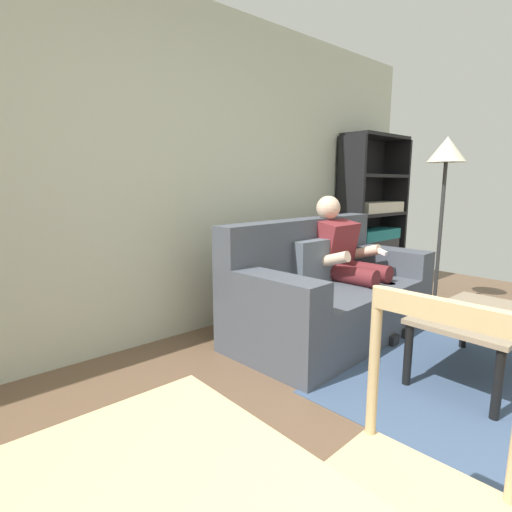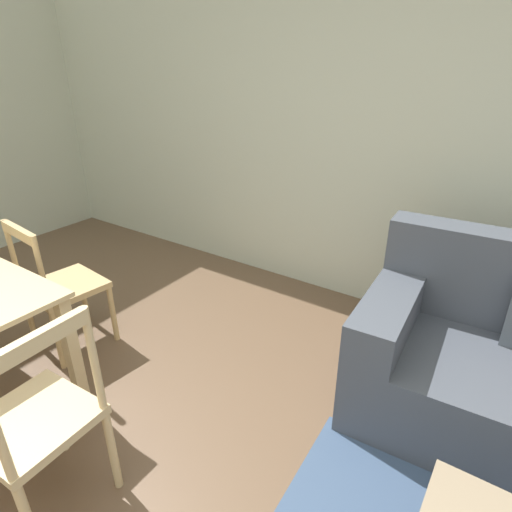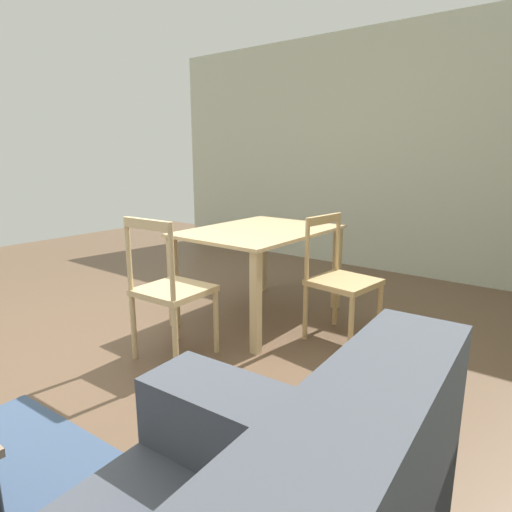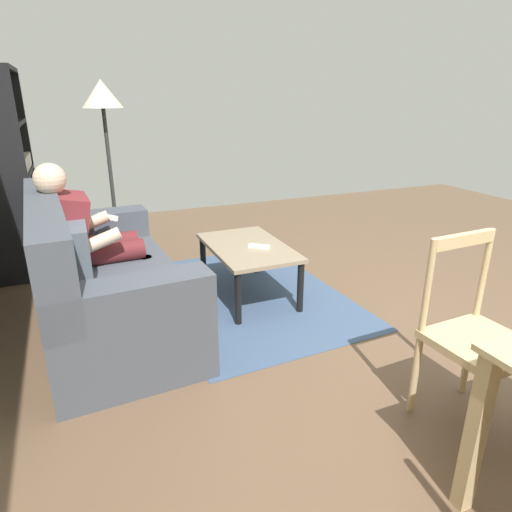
{
  "view_description": "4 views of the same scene",
  "coord_description": "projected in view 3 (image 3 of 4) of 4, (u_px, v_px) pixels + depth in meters",
  "views": [
    {
      "loc": [
        -1.26,
        -0.21,
        1.24
      ],
      "look_at": [
        -0.03,
        1.17,
        0.9
      ],
      "focal_mm": 27.82,
      "sensor_mm": 36.0,
      "label": 1
    },
    {
      "loc": [
        0.99,
        -0.33,
        1.75
      ],
      "look_at": [
        -0.03,
        1.17,
        0.9
      ],
      "focal_mm": 29.61,
      "sensor_mm": 36.0,
      "label": 2
    },
    {
      "loc": [
        1.39,
        2.27,
        1.32
      ],
      "look_at": [
        -0.03,
        1.17,
        0.9
      ],
      "focal_mm": 30.77,
      "sensor_mm": 36.0,
      "label": 3
    },
    {
      "loc": [
        -1.69,
        1.87,
        1.56
      ],
      "look_at": [
        -0.03,
        1.17,
        0.9
      ],
      "focal_mm": 31.11,
      "sensor_mm": 36.0,
      "label": 4
    }
  ],
  "objects": [
    {
      "name": "wall_side",
      "position": [
        356.0,
        153.0,
        5.08
      ],
      "size": [
        0.12,
        5.25,
        2.65
      ],
      "primitive_type": "cube",
      "color": "beige",
      "rests_on": "ground_plane"
    },
    {
      "name": "dining_chair_near_wall",
      "position": [
        340.0,
        280.0,
        3.13
      ],
      "size": [
        0.46,
        0.46,
        0.89
      ],
      "color": "tan",
      "rests_on": "ground_plane"
    },
    {
      "name": "ground_plane",
      "position": [
        104.0,
        371.0,
        2.73
      ],
      "size": [
        8.88,
        8.88,
        0.0
      ],
      "primitive_type": "plane",
      "color": "brown"
    },
    {
      "name": "dining_chair_facing_couch",
      "position": [
        170.0,
        290.0,
        2.82
      ],
      "size": [
        0.44,
        0.44,
        0.94
      ],
      "color": "#D1B27F",
      "rests_on": "ground_plane"
    },
    {
      "name": "dining_table",
      "position": [
        260.0,
        243.0,
        3.52
      ],
      "size": [
        1.24,
        0.9,
        0.73
      ],
      "color": "#D1B27F",
      "rests_on": "ground_plane"
    }
  ]
}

